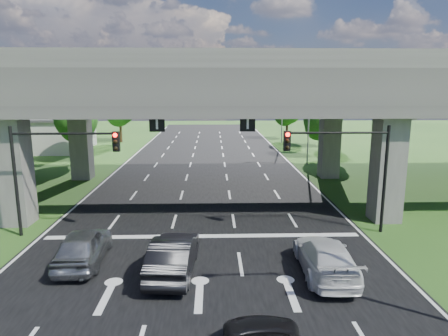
{
  "coord_description": "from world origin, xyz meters",
  "views": [
    {
      "loc": [
        0.56,
        -17.06,
        7.99
      ],
      "look_at": [
        1.23,
        6.52,
        3.2
      ],
      "focal_mm": 32.0,
      "sensor_mm": 36.0,
      "label": 1
    }
  ],
  "objects_px": {
    "signal_right": "(347,159)",
    "car_dark": "(174,255)",
    "signal_left": "(55,160)",
    "streetlight_beyond": "(280,103)",
    "car_white": "(325,257)",
    "streetlight_far": "(305,108)",
    "car_silver": "(83,246)"
  },
  "relations": [
    {
      "from": "signal_right",
      "to": "car_dark",
      "type": "height_order",
      "value": "signal_right"
    },
    {
      "from": "signal_left",
      "to": "streetlight_beyond",
      "type": "height_order",
      "value": "streetlight_beyond"
    },
    {
      "from": "signal_left",
      "to": "car_dark",
      "type": "height_order",
      "value": "signal_left"
    },
    {
      "from": "car_dark",
      "to": "car_white",
      "type": "distance_m",
      "value": 6.57
    },
    {
      "from": "streetlight_beyond",
      "to": "streetlight_far",
      "type": "bearing_deg",
      "value": -90.0
    },
    {
      "from": "signal_right",
      "to": "car_silver",
      "type": "relative_size",
      "value": 1.27
    },
    {
      "from": "signal_right",
      "to": "streetlight_far",
      "type": "xyz_separation_m",
      "value": [
        2.27,
        20.06,
        1.66
      ]
    },
    {
      "from": "signal_left",
      "to": "car_silver",
      "type": "distance_m",
      "value": 5.49
    },
    {
      "from": "signal_right",
      "to": "streetlight_far",
      "type": "distance_m",
      "value": 20.25
    },
    {
      "from": "signal_right",
      "to": "car_silver",
      "type": "height_order",
      "value": "signal_right"
    },
    {
      "from": "streetlight_beyond",
      "to": "car_dark",
      "type": "xyz_separation_m",
      "value": [
        -11.26,
        -40.82,
        -4.99
      ]
    },
    {
      "from": "signal_right",
      "to": "streetlight_beyond",
      "type": "bearing_deg",
      "value": 86.39
    },
    {
      "from": "streetlight_beyond",
      "to": "car_silver",
      "type": "height_order",
      "value": "streetlight_beyond"
    },
    {
      "from": "car_silver",
      "to": "car_white",
      "type": "height_order",
      "value": "car_silver"
    },
    {
      "from": "car_silver",
      "to": "car_white",
      "type": "xyz_separation_m",
      "value": [
        10.8,
        -1.39,
        -0.05
      ]
    },
    {
      "from": "car_silver",
      "to": "car_white",
      "type": "bearing_deg",
      "value": 169.87
    },
    {
      "from": "car_white",
      "to": "car_dark",
      "type": "bearing_deg",
      "value": -0.16
    },
    {
      "from": "signal_right",
      "to": "car_dark",
      "type": "distance_m",
      "value": 10.71
    },
    {
      "from": "signal_right",
      "to": "car_dark",
      "type": "xyz_separation_m",
      "value": [
        -8.99,
        -4.76,
        -3.33
      ]
    },
    {
      "from": "streetlight_far",
      "to": "car_dark",
      "type": "bearing_deg",
      "value": -114.41
    },
    {
      "from": "signal_left",
      "to": "car_silver",
      "type": "bearing_deg",
      "value": -56.14
    },
    {
      "from": "signal_right",
      "to": "streetlight_beyond",
      "type": "xyz_separation_m",
      "value": [
        2.27,
        36.06,
        1.66
      ]
    },
    {
      "from": "car_dark",
      "to": "car_white",
      "type": "height_order",
      "value": "car_dark"
    },
    {
      "from": "streetlight_far",
      "to": "streetlight_beyond",
      "type": "height_order",
      "value": "same"
    },
    {
      "from": "signal_left",
      "to": "car_silver",
      "type": "height_order",
      "value": "signal_left"
    },
    {
      "from": "signal_left",
      "to": "car_white",
      "type": "relative_size",
      "value": 1.15
    },
    {
      "from": "signal_left",
      "to": "car_dark",
      "type": "relative_size",
      "value": 1.2
    },
    {
      "from": "car_dark",
      "to": "signal_left",
      "type": "bearing_deg",
      "value": -32.08
    },
    {
      "from": "car_silver",
      "to": "car_dark",
      "type": "distance_m",
      "value": 4.39
    },
    {
      "from": "car_silver",
      "to": "car_dark",
      "type": "relative_size",
      "value": 0.95
    },
    {
      "from": "signal_left",
      "to": "streetlight_beyond",
      "type": "xyz_separation_m",
      "value": [
        17.92,
        36.06,
        1.66
      ]
    },
    {
      "from": "streetlight_far",
      "to": "signal_left",
      "type": "bearing_deg",
      "value": -131.78
    }
  ]
}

